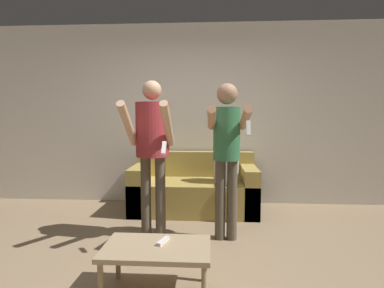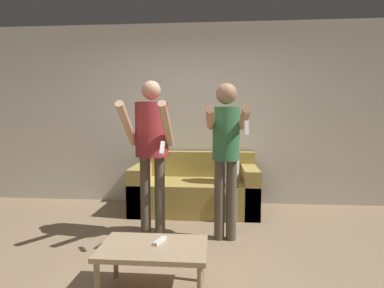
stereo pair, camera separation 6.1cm
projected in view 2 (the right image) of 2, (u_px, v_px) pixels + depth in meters
The scene contains 8 objects.
ground_plane at pixel (166, 271), 2.58m from camera, with size 14.00×14.00×0.00m, color #937A5B.
wall_back at pixel (188, 115), 4.56m from camera, with size 6.40×0.06×2.70m.
couch at pixel (195, 190), 4.21m from camera, with size 1.71×0.82×0.80m.
person_standing_left at pixel (152, 140), 3.19m from camera, with size 0.47×0.71×1.70m.
person_standing_right at pixel (226, 145), 3.13m from camera, with size 0.40×0.67×1.67m.
person_seated at pixel (227, 168), 3.98m from camera, with size 0.34×0.54×1.16m.
coffee_table at pixel (153, 251), 2.22m from camera, with size 0.79×0.47×0.37m.
remote_on_table at pixel (160, 241), 2.27m from camera, with size 0.08×0.15×0.02m.
Camera 2 is at (0.41, -2.44, 1.33)m, focal length 28.00 mm.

